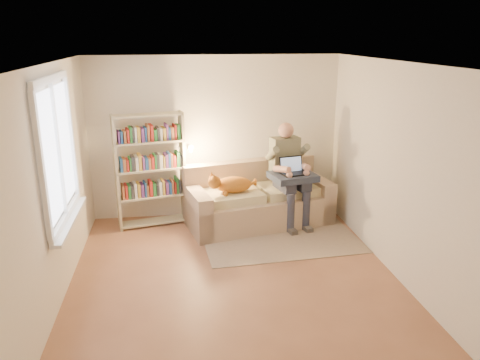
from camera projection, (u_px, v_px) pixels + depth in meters
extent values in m
plane|color=brown|center=(234.00, 278.00, 5.82)|extent=(4.50, 4.50, 0.00)
cube|color=white|center=(233.00, 63.00, 5.04)|extent=(4.00, 4.50, 0.02)
cube|color=silver|center=(54.00, 186.00, 5.15)|extent=(0.02, 4.50, 2.60)
cube|color=silver|center=(396.00, 171.00, 5.71)|extent=(0.02, 4.50, 2.60)
cube|color=silver|center=(215.00, 138.00, 7.56)|extent=(4.00, 0.02, 2.60)
cube|color=silver|center=(276.00, 270.00, 3.31)|extent=(4.00, 0.02, 2.60)
plane|color=white|center=(57.00, 151.00, 5.24)|extent=(0.00, 1.50, 1.50)
cube|color=white|center=(50.00, 79.00, 5.01)|extent=(0.05, 1.50, 0.08)
cube|color=white|center=(66.00, 216.00, 5.48)|extent=(0.05, 1.50, 0.08)
cube|color=white|center=(58.00, 150.00, 5.24)|extent=(0.04, 0.05, 1.50)
cube|color=white|center=(70.00, 220.00, 5.50)|extent=(0.12, 1.52, 0.04)
cube|color=tan|center=(259.00, 209.00, 7.43)|extent=(2.39, 1.45, 0.47)
cube|color=tan|center=(250.00, 174.00, 7.64)|extent=(2.23, 0.68, 0.48)
cube|color=tan|center=(197.00, 211.00, 7.07)|extent=(0.43, 1.03, 0.67)
cube|color=tan|center=(315.00, 196.00, 7.74)|extent=(0.43, 1.03, 0.67)
cube|color=beige|center=(230.00, 196.00, 7.13)|extent=(1.07, 0.85, 0.13)
cube|color=beige|center=(289.00, 189.00, 7.46)|extent=(1.07, 0.85, 0.13)
cube|color=gray|center=(285.00, 156.00, 7.37)|extent=(0.48, 0.33, 0.60)
sphere|color=tan|center=(286.00, 130.00, 7.23)|extent=(0.24, 0.24, 0.24)
cube|color=#303344|center=(284.00, 184.00, 7.18)|extent=(0.27, 0.52, 0.19)
cube|color=#303344|center=(300.00, 182.00, 7.27)|extent=(0.27, 0.52, 0.19)
cylinder|color=#303344|center=(290.00, 213.00, 7.08)|extent=(0.13, 0.13, 0.62)
cylinder|color=#303344|center=(306.00, 211.00, 7.17)|extent=(0.13, 0.13, 0.62)
ellipsoid|color=orange|center=(231.00, 185.00, 7.04)|extent=(0.60, 0.40, 0.25)
sphere|color=orange|center=(211.00, 183.00, 6.87)|extent=(0.19, 0.19, 0.19)
cylinder|color=orange|center=(247.00, 185.00, 7.21)|extent=(0.28, 0.11, 0.08)
cube|color=#273044|center=(295.00, 176.00, 7.18)|extent=(0.75, 0.66, 0.10)
cube|color=black|center=(297.00, 173.00, 7.12)|extent=(0.43, 0.34, 0.02)
cube|color=black|center=(293.00, 164.00, 7.20)|extent=(0.39, 0.15, 0.25)
plane|color=#8CA5CC|center=(293.00, 164.00, 7.20)|extent=(0.35, 0.14, 0.34)
cube|color=#BCB38E|center=(116.00, 174.00, 7.02)|extent=(0.09, 0.27, 1.78)
cube|color=#BCB38E|center=(183.00, 168.00, 7.36)|extent=(0.09, 0.27, 1.78)
cube|color=#BCB38E|center=(153.00, 221.00, 7.44)|extent=(1.09, 0.48, 0.03)
cube|color=#BCB38E|center=(152.00, 196.00, 7.31)|extent=(1.09, 0.48, 0.03)
cube|color=#BCB38E|center=(150.00, 169.00, 7.18)|extent=(1.09, 0.48, 0.03)
cube|color=#BCB38E|center=(149.00, 142.00, 7.05)|extent=(1.09, 0.48, 0.03)
cube|color=#BCB38E|center=(147.00, 115.00, 6.93)|extent=(1.09, 0.48, 0.03)
cube|color=#267233|center=(151.00, 188.00, 7.28)|extent=(0.93, 0.40, 0.21)
cube|color=#333338|center=(150.00, 162.00, 7.15)|extent=(0.93, 0.40, 0.21)
cube|color=silver|center=(148.00, 134.00, 7.02)|extent=(0.93, 0.40, 0.21)
cylinder|color=silver|center=(178.00, 164.00, 7.32)|extent=(0.10, 0.10, 0.04)
cone|color=silver|center=(189.00, 148.00, 7.18)|extent=(0.14, 0.16, 0.15)
cube|color=gray|center=(281.00, 240.00, 6.86)|extent=(2.33, 1.47, 0.01)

